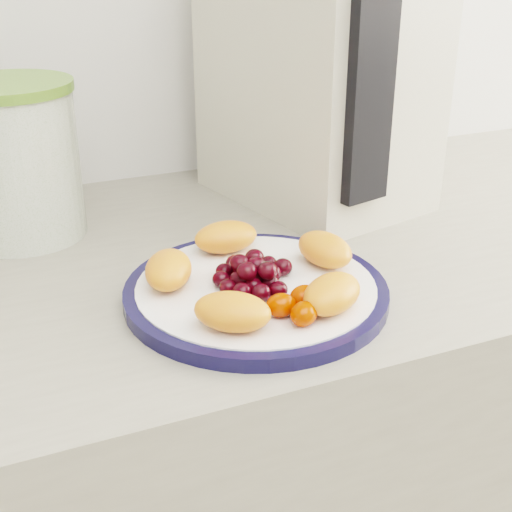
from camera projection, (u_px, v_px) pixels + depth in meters
name	position (u px, v px, depth m)	size (l,w,h in m)	color
plate_rim	(256.00, 292.00, 0.75)	(0.28, 0.28, 0.01)	#101034
plate_face	(256.00, 292.00, 0.75)	(0.25, 0.25, 0.02)	white
canister	(17.00, 166.00, 0.87)	(0.15, 0.15, 0.18)	#385917
canister_lid	(5.00, 86.00, 0.83)	(0.16, 0.16, 0.01)	#5A7F30
appliance_body	(317.00, 68.00, 0.96)	(0.21, 0.29, 0.37)	beige
appliance_panel	(369.00, 88.00, 0.82)	(0.06, 0.02, 0.27)	black
fruit_plate	(258.00, 273.00, 0.73)	(0.24, 0.23, 0.04)	orange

